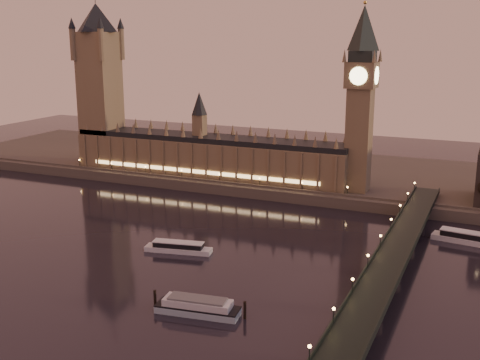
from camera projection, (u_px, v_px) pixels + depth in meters
The scene contains 9 objects.
ground at pixel (166, 257), 257.52m from camera, with size 700.00×700.00×0.00m, color black.
far_embankment at pixel (335, 175), 391.86m from camera, with size 560.00×130.00×6.00m, color #423D35.
palace_of_westminster at pixel (208, 151), 375.63m from camera, with size 180.00×26.62×52.00m.
victoria_tower at pixel (99, 76), 396.31m from camera, with size 31.68×31.68×118.00m.
big_ben at pixel (361, 88), 328.86m from camera, with size 17.68×17.68×104.00m.
westminster_bridge at pixel (382, 279), 220.46m from camera, with size 13.20×260.00×15.30m.
cruise_boat_a at pixel (178, 247), 262.76m from camera, with size 30.18×12.01×4.72m.
cruise_boat_b at pixel (465, 238), 274.26m from camera, with size 30.05×11.34×5.41m.
moored_barge at pixel (198, 307), 204.70m from camera, with size 33.35×11.89×6.17m.
Camera 1 is at (126.33, -209.17, 93.24)m, focal length 45.00 mm.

